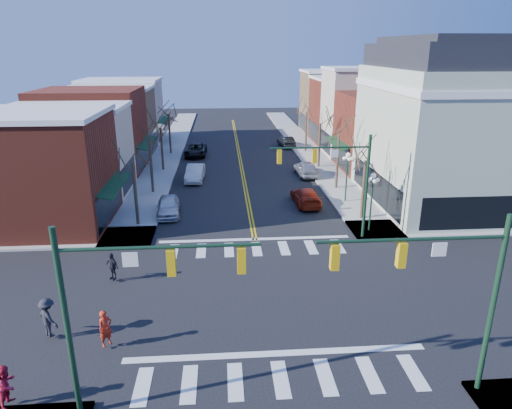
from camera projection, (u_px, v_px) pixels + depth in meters
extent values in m
plane|color=black|center=(266.00, 298.00, 23.90)|extent=(160.00, 160.00, 0.00)
cube|color=#9E9B93|center=(151.00, 189.00, 42.11)|extent=(3.50, 70.00, 0.15)
cube|color=#9E9B93|center=(337.00, 185.00, 43.36)|extent=(3.50, 70.00, 0.15)
cube|color=maroon|center=(35.00, 172.00, 32.57)|extent=(10.00, 8.50, 8.00)
cube|color=#C1B39F|center=(69.00, 152.00, 39.96)|extent=(10.00, 7.00, 7.50)
cube|color=maroon|center=(92.00, 131.00, 47.34)|extent=(10.00, 9.00, 8.50)
cube|color=#896D4C|center=(111.00, 122.00, 55.23)|extent=(10.00, 7.50, 7.80)
cube|color=#C1B39F|center=(123.00, 112.00, 62.47)|extent=(10.00, 8.00, 8.20)
cube|color=maroon|center=(389.00, 132.00, 47.99)|extent=(10.00, 8.50, 8.00)
cube|color=#C1B39F|center=(367.00, 113.00, 54.97)|extent=(10.00, 7.00, 10.00)
cube|color=maroon|center=(350.00, 111.00, 62.29)|extent=(10.00, 8.00, 8.50)
cube|color=#896D4C|center=(336.00, 103.00, 69.75)|extent=(10.00, 8.00, 9.00)
cube|color=#AEB9A0|center=(451.00, 138.00, 36.96)|extent=(12.00, 14.00, 11.00)
cube|color=white|center=(459.00, 86.00, 35.63)|extent=(12.25, 14.25, 0.50)
cube|color=black|center=(463.00, 55.00, 34.88)|extent=(11.40, 13.40, 1.80)
cube|color=black|center=(465.00, 40.00, 34.52)|extent=(9.80, 11.80, 0.60)
cylinder|color=#14331E|center=(67.00, 327.00, 15.22)|extent=(0.20, 0.20, 7.20)
cylinder|color=#14331E|center=(160.00, 247.00, 14.54)|extent=(6.50, 0.12, 0.12)
cube|color=gold|center=(171.00, 262.00, 14.74)|extent=(0.28, 0.28, 0.90)
cube|color=gold|center=(241.00, 260.00, 14.91)|extent=(0.28, 0.28, 0.90)
cylinder|color=#14331E|center=(492.00, 309.00, 16.28)|extent=(0.20, 0.20, 7.20)
cylinder|color=#14331E|center=(413.00, 239.00, 15.14)|extent=(6.50, 0.12, 0.12)
cube|color=gold|center=(401.00, 255.00, 15.29)|extent=(0.28, 0.28, 0.90)
cube|color=gold|center=(335.00, 257.00, 15.13)|extent=(0.28, 0.28, 0.90)
cylinder|color=#14331E|center=(366.00, 188.00, 30.24)|extent=(0.20, 0.20, 7.20)
cylinder|color=#14331E|center=(320.00, 148.00, 29.09)|extent=(6.50, 0.12, 0.12)
cube|color=gold|center=(315.00, 156.00, 29.25)|extent=(0.28, 0.28, 0.90)
cube|color=gold|center=(279.00, 157.00, 29.08)|extent=(0.28, 0.28, 0.90)
cylinder|color=#14331E|center=(371.00, 205.00, 31.85)|extent=(0.12, 0.12, 4.00)
sphere|color=white|center=(373.00, 176.00, 31.15)|extent=(0.36, 0.36, 0.36)
cylinder|color=#14331E|center=(346.00, 180.00, 37.98)|extent=(0.12, 0.12, 4.00)
sphere|color=white|center=(348.00, 155.00, 37.28)|extent=(0.36, 0.36, 0.36)
cylinder|color=#382B21|center=(136.00, 195.00, 32.89)|extent=(0.24, 0.24, 4.76)
cylinder|color=#382B21|center=(151.00, 166.00, 40.39)|extent=(0.24, 0.24, 5.04)
cylinder|color=#382B21|center=(162.00, 150.00, 48.02)|extent=(0.24, 0.24, 4.55)
cylinder|color=#382B21|center=(170.00, 134.00, 55.50)|extent=(0.24, 0.24, 4.90)
cylinder|color=#382B21|center=(363.00, 191.00, 34.12)|extent=(0.24, 0.24, 4.62)
cylinder|color=#382B21|center=(338.00, 162.00, 41.57)|extent=(0.24, 0.24, 5.18)
cylinder|color=#382B21|center=(319.00, 146.00, 49.17)|extent=(0.24, 0.24, 4.83)
cylinder|color=#382B21|center=(306.00, 132.00, 56.69)|extent=(0.24, 0.24, 4.97)
imported|color=silver|center=(168.00, 206.00, 35.60)|extent=(2.02, 4.38, 1.45)
imported|color=silver|center=(195.00, 173.00, 44.86)|extent=(1.88, 4.72, 1.53)
imported|color=black|center=(196.00, 150.00, 55.14)|extent=(2.63, 5.34, 1.46)
imported|color=maroon|center=(306.00, 196.00, 38.02)|extent=(2.14, 4.88, 1.40)
imported|color=#AFAEB3|center=(306.00, 168.00, 46.49)|extent=(2.16, 4.73, 1.57)
imported|color=black|center=(286.00, 142.00, 60.19)|extent=(2.04, 4.42, 1.40)
imported|color=#B52713|center=(105.00, 328.00, 19.64)|extent=(0.72, 0.71, 1.67)
imported|color=#B2132D|center=(7.00, 385.00, 16.35)|extent=(0.73, 0.88, 1.64)
imported|color=black|center=(112.00, 266.00, 25.33)|extent=(0.96, 0.87, 1.58)
imported|color=black|center=(48.00, 317.00, 20.25)|extent=(1.36, 1.31, 1.86)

